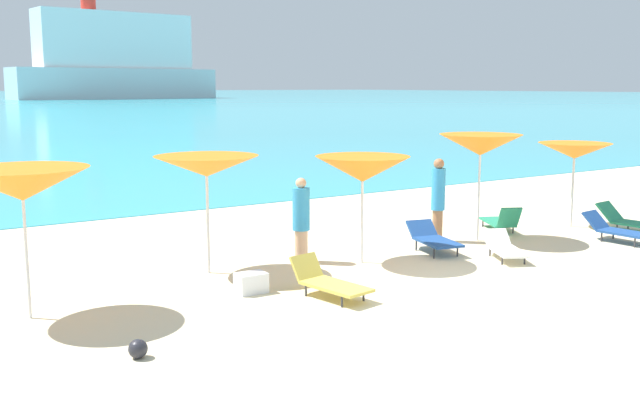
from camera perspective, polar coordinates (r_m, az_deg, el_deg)
name	(u,v)px	position (r m, az deg, el deg)	size (l,w,h in m)	color
ground_plane	(214,215)	(20.67, -8.31, -1.17)	(50.00, 100.00, 0.30)	beige
umbrella_0	(22,184)	(11.48, -22.29, 1.13)	(2.10, 2.10, 2.27)	silver
umbrella_1	(206,166)	(13.44, -8.88, 2.62)	(2.07, 2.07, 2.19)	silver
umbrella_2	(362,169)	(14.11, 3.35, 2.42)	(1.99, 1.99, 2.11)	silver
umbrella_3	(480,145)	(16.48, 12.45, 4.23)	(1.96, 1.96, 2.39)	silver
umbrella_4	(575,151)	(18.79, 19.31, 3.64)	(1.87, 1.87, 2.07)	silver
lounge_chair_0	(617,229)	(17.55, 22.20, -2.13)	(0.73, 1.55, 0.61)	#1E478C
lounge_chair_1	(328,281)	(12.07, 0.65, -6.39)	(0.82, 1.54, 0.61)	#D8BF4C
lounge_chair_2	(504,247)	(15.17, 14.25, -3.60)	(1.12, 1.50, 0.48)	white
lounge_chair_3	(632,221)	(18.90, 23.21, -1.50)	(0.81, 1.73, 0.63)	#268C66
lounge_chair_4	(501,221)	(17.89, 13.97, -1.59)	(1.14, 1.60, 0.69)	#268C66
lounge_chair_5	(433,238)	(15.44, 8.85, -2.99)	(0.94, 1.56, 0.57)	#1E478C
beachgoer_0	(438,197)	(16.38, 9.23, 0.24)	(0.31, 0.31, 1.86)	#A3704C
beachgoer_1	(301,218)	(14.28, -1.49, -1.41)	(0.34, 0.34, 1.68)	#DBAA84
beach_ball	(138,349)	(9.78, -14.06, -11.24)	(0.25, 0.25, 0.25)	#26262D
cooler_box	(251,283)	(12.38, -5.41, -6.48)	(0.50, 0.36, 0.34)	white
cruise_ship	(116,61)	(194.97, -15.70, 10.45)	(52.75, 15.43, 24.48)	silver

